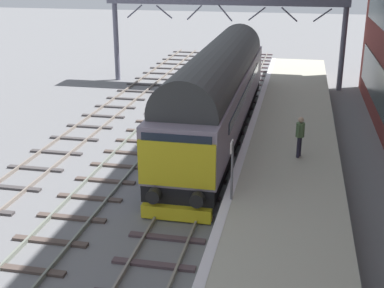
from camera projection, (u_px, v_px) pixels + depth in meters
ground_plane at (200, 173)px, 21.78m from camera, size 140.00×140.00×0.00m
track_main at (200, 172)px, 21.76m from camera, size 2.50×60.00×0.15m
track_adjacent_west at (119, 166)px, 22.45m from camera, size 2.50×60.00×0.15m
track_adjacent_far_west at (46, 160)px, 23.09m from camera, size 2.50×60.00×0.15m
station_platform at (288, 169)px, 20.93m from camera, size 4.00×44.00×1.01m
diesel_locomotive at (219, 89)px, 25.35m from camera, size 2.74×18.26×4.68m
platform_number_sign at (232, 161)px, 16.70m from camera, size 0.10×0.44×2.01m
waiting_passenger at (300, 133)px, 20.50m from camera, size 0.42×0.49×1.64m
overhead_footbridge at (226, 4)px, 35.28m from camera, size 16.23×2.00×6.06m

